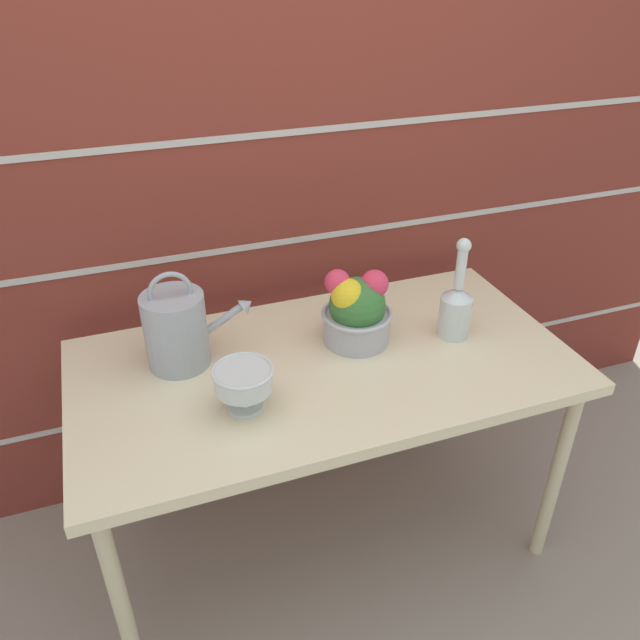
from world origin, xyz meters
name	(u,v)px	position (x,y,z in m)	size (l,w,h in m)	color
ground_plane	(324,532)	(0.00, 0.00, 0.00)	(12.00, 12.00, 0.00)	gray
brick_wall	(272,187)	(0.00, 0.50, 1.10)	(3.60, 0.08, 2.20)	maroon
patio_table	(324,379)	(0.00, 0.00, 0.68)	(1.44, 0.75, 0.74)	beige
watering_can	(177,329)	(-0.39, 0.14, 0.85)	(0.32, 0.18, 0.29)	#9EA3A8
crystal_pedestal_bowl	(243,381)	(-0.27, -0.13, 0.83)	(0.16, 0.16, 0.13)	silver
flower_planter	(356,310)	(0.13, 0.07, 0.85)	(0.21, 0.21, 0.24)	#ADADB2
glass_decanter	(456,306)	(0.42, 0.00, 0.84)	(0.10, 0.10, 0.32)	silver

